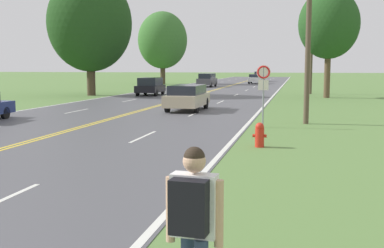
{
  "coord_description": "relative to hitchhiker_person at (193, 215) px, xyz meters",
  "views": [
    {
      "loc": [
        9.21,
        -0.5,
        2.64
      ],
      "look_at": [
        6.57,
        11.3,
        1.18
      ],
      "focal_mm": 45.0,
      "sensor_mm": 36.0,
      "label": 1
    }
  ],
  "objects": [
    {
      "name": "utility_pole_midground",
      "position": [
        1.36,
        17.94,
        3.88
      ],
      "size": [
        1.8,
        0.24,
        9.67
      ],
      "color": "brown",
      "rests_on": "ground"
    },
    {
      "name": "tree_mid_treeline",
      "position": [
        -18.68,
        63.84,
        5.28
      ],
      "size": [
        7.2,
        7.2,
        10.56
      ],
      "color": "#473828",
      "rests_on": "ground"
    },
    {
      "name": "fire_hydrant",
      "position": [
        -0.2,
        11.01,
        -0.71
      ],
      "size": [
        0.46,
        0.3,
        0.81
      ],
      "color": "red",
      "rests_on": "ground"
    },
    {
      "name": "car_champagne_suv_approaching",
      "position": [
        -5.48,
        23.25,
        -0.29
      ],
      "size": [
        1.94,
        4.72,
        1.52
      ],
      "rotation": [
        0.0,
        0.0,
        -1.56
      ],
      "color": "black",
      "rests_on": "ground"
    },
    {
      "name": "car_silver_suv_distant",
      "position": [
        -5.81,
        79.6,
        -0.2
      ],
      "size": [
        1.87,
        4.73,
        1.71
      ],
      "rotation": [
        0.0,
        0.0,
        -1.54
      ],
      "color": "black",
      "rests_on": "ground"
    },
    {
      "name": "car_white_hatchback_receding",
      "position": [
        -5.47,
        69.01,
        -0.33
      ],
      "size": [
        2.08,
        4.23,
        1.43
      ],
      "rotation": [
        0.0,
        0.0,
        -1.61
      ],
      "color": "black",
      "rests_on": "ground"
    },
    {
      "name": "car_black_hatchback_mid_near",
      "position": [
        -12.18,
        37.16,
        -0.26
      ],
      "size": [
        2.03,
        4.06,
        1.61
      ],
      "rotation": [
        0.0,
        0.0,
        1.61
      ],
      "color": "black",
      "rests_on": "ground"
    },
    {
      "name": "utility_pole_far",
      "position": [
        2.06,
        42.64,
        2.83
      ],
      "size": [
        1.8,
        0.24,
        7.6
      ],
      "color": "brown",
      "rests_on": "ground"
    },
    {
      "name": "tree_behind_sign",
      "position": [
        -17.38,
        35.89,
        5.32
      ],
      "size": [
        7.49,
        7.49,
        10.76
      ],
      "color": "#473828",
      "rests_on": "ground"
    },
    {
      "name": "tree_right_cluster",
      "position": [
        3.27,
        37.2,
        4.95
      ],
      "size": [
        4.98,
        4.98,
        8.96
      ],
      "color": "brown",
      "rests_on": "ground"
    },
    {
      "name": "car_dark_grey_suv_mid_far",
      "position": [
        -10.51,
        55.92,
        -0.21
      ],
      "size": [
        1.94,
        4.48,
        1.71
      ],
      "rotation": [
        0.0,
        0.0,
        1.54
      ],
      "color": "black",
      "rests_on": "ground"
    },
    {
      "name": "hitchhiker_person",
      "position": [
        0.0,
        0.0,
        0.0
      ],
      "size": [
        0.62,
        0.46,
        1.82
      ],
      "rotation": [
        0.0,
        0.0,
        1.49
      ],
      "color": "navy",
      "rests_on": "ground"
    },
    {
      "name": "traffic_sign",
      "position": [
        -0.48,
        16.16,
        0.91
      ],
      "size": [
        0.6,
        0.1,
        2.68
      ],
      "color": "gray",
      "rests_on": "ground"
    }
  ]
}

